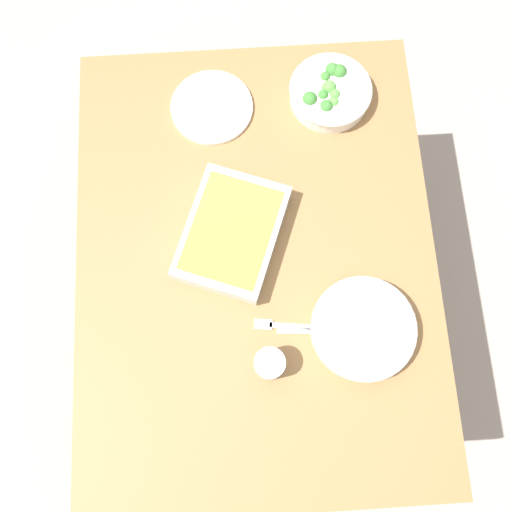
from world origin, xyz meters
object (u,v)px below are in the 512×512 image
spoon_by_stew (324,331)px  fork_on_table (285,326)px  drink_cup (269,364)px  stew_bowl (363,329)px  baking_dish (232,233)px  side_plate (212,107)px  broccoli_bowl (330,92)px

spoon_by_stew → fork_on_table: 0.10m
drink_cup → spoon_by_stew: drink_cup is taller
stew_bowl → fork_on_table: (-0.02, -0.18, -0.03)m
baking_dish → side_plate: 0.37m
baking_dish → side_plate: size_ratio=1.63×
baking_dish → drink_cup: drink_cup is taller
drink_cup → fork_on_table: size_ratio=0.48×
stew_bowl → side_plate: stew_bowl is taller
drink_cup → side_plate: 0.70m
broccoli_bowl → drink_cup: bearing=-16.7°
spoon_by_stew → broccoli_bowl: bearing=173.5°
stew_bowl → side_plate: size_ratio=1.13×
spoon_by_stew → baking_dish: bearing=-140.4°
spoon_by_stew → fork_on_table: size_ratio=0.99×
fork_on_table → broccoli_bowl: bearing=164.8°
spoon_by_stew → fork_on_table: (-0.02, -0.09, -0.00)m
baking_dish → fork_on_table: (0.23, 0.11, -0.03)m
stew_bowl → broccoli_bowl: bearing=-178.5°
stew_bowl → fork_on_table: bearing=-97.3°
drink_cup → spoon_by_stew: 0.16m
stew_bowl → broccoli_bowl: broccoli_bowl is taller
broccoli_bowl → baking_dish: 0.47m
side_plate → spoon_by_stew: size_ratio=1.25×
broccoli_bowl → drink_cup: drink_cup is taller
baking_dish → spoon_by_stew: 0.33m
stew_bowl → drink_cup: 0.24m
baking_dish → drink_cup: size_ratio=4.22×
broccoli_bowl → side_plate: bearing=-88.1°
side_plate → fork_on_table: (0.60, 0.15, -0.00)m
stew_bowl → spoon_by_stew: bearing=-93.1°
stew_bowl → side_plate: bearing=-151.8°
spoon_by_stew → side_plate: bearing=-158.4°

